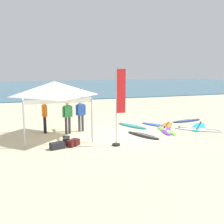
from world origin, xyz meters
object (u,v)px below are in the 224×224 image
at_px(canopy_tent, 54,89).
at_px(surfboard_white, 198,129).
at_px(surfboard_black, 143,135).
at_px(surfboard_orange, 167,125).
at_px(gear_bag_near_tent, 66,140).
at_px(gear_bag_on_sand, 73,143).
at_px(person_blue, 81,113).
at_px(surfboard_blue, 156,125).
at_px(surfboard_navy, 187,121).
at_px(surfboard_purple, 166,130).
at_px(surfboard_cyan, 199,127).
at_px(person_orange, 45,114).
at_px(banner_flag, 119,110).
at_px(person_green, 68,115).
at_px(surfboard_lime, 166,130).
at_px(gear_bag_by_pole, 57,146).
at_px(surfboard_teal, 132,126).

height_order(canopy_tent, surfboard_white, canopy_tent).
xyz_separation_m(surfboard_black, surfboard_orange, (2.27, 1.64, 0.00)).
height_order(gear_bag_near_tent, gear_bag_on_sand, same).
relative_size(person_blue, gear_bag_near_tent, 2.85).
xyz_separation_m(surfboard_blue, person_blue, (-4.51, -0.05, 0.95)).
height_order(surfboard_white, surfboard_navy, same).
bearing_deg(surfboard_navy, gear_bag_near_tent, -162.01).
bearing_deg(surfboard_purple, surfboard_navy, 36.72).
bearing_deg(surfboard_blue, surfboard_cyan, -30.45).
bearing_deg(person_orange, banner_flag, -48.52).
height_order(person_green, banner_flag, banner_flag).
bearing_deg(surfboard_lime, person_blue, 162.48).
bearing_deg(surfboard_navy, surfboard_blue, -168.12).
height_order(surfboard_orange, gear_bag_on_sand, gear_bag_on_sand).
bearing_deg(banner_flag, surfboard_lime, 26.81).
bearing_deg(surfboard_navy, canopy_tent, -171.06).
distance_m(surfboard_black, person_blue, 3.48).
height_order(surfboard_cyan, person_green, person_green).
height_order(person_blue, gear_bag_near_tent, person_blue).
xyz_separation_m(surfboard_blue, banner_flag, (-3.46, -3.12, 1.54)).
bearing_deg(surfboard_orange, gear_bag_by_pole, -159.41).
relative_size(surfboard_white, banner_flag, 0.72).
relative_size(canopy_tent, surfboard_blue, 1.57).
distance_m(surfboard_purple, surfboard_teal, 2.10).
distance_m(surfboard_cyan, gear_bag_near_tent, 7.73).
relative_size(surfboard_white, gear_bag_near_tent, 4.07).
bearing_deg(gear_bag_on_sand, surfboard_cyan, 10.39).
distance_m(surfboard_lime, gear_bag_by_pole, 6.13).
height_order(surfboard_blue, surfboard_navy, same).
bearing_deg(surfboard_blue, person_blue, -179.41).
relative_size(surfboard_cyan, surfboard_orange, 1.18).
bearing_deg(gear_bag_on_sand, gear_bag_by_pole, -162.94).
xyz_separation_m(gear_bag_near_tent, gear_bag_by_pole, (-0.49, -0.70, 0.00)).
xyz_separation_m(surfboard_purple, person_green, (-5.17, 0.99, 0.95)).
bearing_deg(gear_bag_by_pole, surfboard_orange, 20.59).
relative_size(surfboard_orange, banner_flag, 0.58).
distance_m(surfboard_blue, person_green, 5.36).
bearing_deg(surfboard_navy, surfboard_purple, -143.28).
distance_m(canopy_tent, gear_bag_on_sand, 2.92).
bearing_deg(person_orange, person_green, -26.98).
xyz_separation_m(surfboard_white, surfboard_navy, (0.75, 2.26, 0.00)).
distance_m(surfboard_white, gear_bag_near_tent, 7.30).
height_order(surfboard_black, person_orange, person_orange).
xyz_separation_m(surfboard_blue, surfboard_white, (1.67, -1.75, -0.00)).
height_order(surfboard_cyan, gear_bag_on_sand, gear_bag_on_sand).
distance_m(person_blue, gear_bag_on_sand, 2.81).
height_order(surfboard_teal, surfboard_cyan, same).
bearing_deg(banner_flag, gear_bag_on_sand, 164.54).
bearing_deg(surfboard_black, person_blue, 145.39).
bearing_deg(gear_bag_on_sand, person_blue, 70.91).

